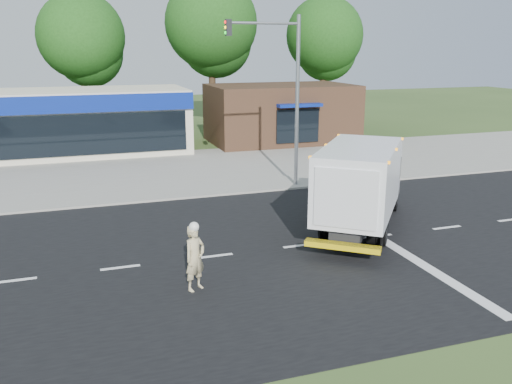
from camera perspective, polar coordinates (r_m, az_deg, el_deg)
ground at (r=18.69m, az=4.62°, el=-5.69°), size 120.00×120.00×0.00m
road_asphalt at (r=18.69m, az=4.62°, el=-5.67°), size 60.00×14.00×0.02m
sidewalk at (r=26.05m, az=-2.43°, el=0.51°), size 60.00×2.40×0.12m
parking_apron at (r=31.53m, az=-5.37°, el=2.94°), size 60.00×9.00×0.02m
lane_markings at (r=18.11m, az=10.27°, el=-6.52°), size 55.20×7.00×0.01m
ems_box_truck at (r=20.20m, az=11.10°, el=1.28°), size 6.34×7.22×3.28m
emergency_worker at (r=15.18m, az=-6.44°, el=-6.82°), size 0.82×0.75×2.00m
retail_strip_mall at (r=36.32m, az=-21.74°, el=6.76°), size 18.00×6.20×4.00m
brown_storefront at (r=38.90m, az=2.67°, el=8.28°), size 10.00×6.70×4.00m
traffic_signal_pole at (r=25.46m, az=3.03°, el=11.27°), size 3.51×0.25×8.00m
background_trees at (r=44.63m, az=-11.07°, el=15.82°), size 36.77×7.39×12.10m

